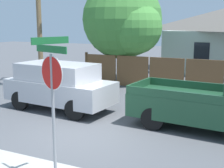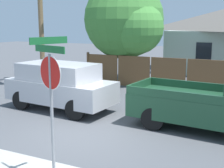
{
  "view_description": "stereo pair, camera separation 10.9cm",
  "coord_description": "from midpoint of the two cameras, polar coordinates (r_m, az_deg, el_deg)",
  "views": [
    {
      "loc": [
        4.9,
        -8.14,
        3.51
      ],
      "look_at": [
        0.66,
        0.74,
        1.6
      ],
      "focal_mm": 50.0,
      "sensor_mm": 36.0,
      "label": 1
    },
    {
      "loc": [
        4.99,
        -8.09,
        3.51
      ],
      "look_at": [
        0.66,
        0.74,
        1.6
      ],
      "focal_mm": 50.0,
      "sensor_mm": 36.0,
      "label": 2
    }
  ],
  "objects": [
    {
      "name": "oak_tree",
      "position": [
        18.72,
        2.83,
        11.42
      ],
      "size": [
        4.95,
        4.71,
        6.12
      ],
      "color": "brown",
      "rests_on": "ground"
    },
    {
      "name": "ground_plane",
      "position": [
        10.13,
        -4.95,
        -9.33
      ],
      "size": [
        80.0,
        80.0,
        0.0
      ],
      "primitive_type": "plane",
      "color": "#4C4F54"
    },
    {
      "name": "palm_tree",
      "position": [
        18.84,
        -12.86,
        14.78
      ],
      "size": [
        2.77,
        2.98,
        5.64
      ],
      "color": "brown",
      "rests_on": "ground"
    },
    {
      "name": "stop_sign",
      "position": [
        6.85,
        -10.7,
        -0.07
      ],
      "size": [
        1.0,
        0.9,
        3.24
      ],
      "rotation": [
        0.0,
        0.0,
        -0.31
      ],
      "color": "gray",
      "rests_on": "ground"
    },
    {
      "name": "red_suv",
      "position": [
        12.97,
        -9.25,
        -0.14
      ],
      "size": [
        4.68,
        2.33,
        1.92
      ],
      "rotation": [
        0.0,
        0.0,
        -0.09
      ],
      "color": "#B7B7BC",
      "rests_on": "ground"
    },
    {
      "name": "orange_pickup",
      "position": [
        10.73,
        18.86,
        -3.79
      ],
      "size": [
        5.33,
        2.48,
        1.8
      ],
      "rotation": [
        0.0,
        0.0,
        -0.09
      ],
      "color": "#1E472D",
      "rests_on": "ground"
    }
  ]
}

